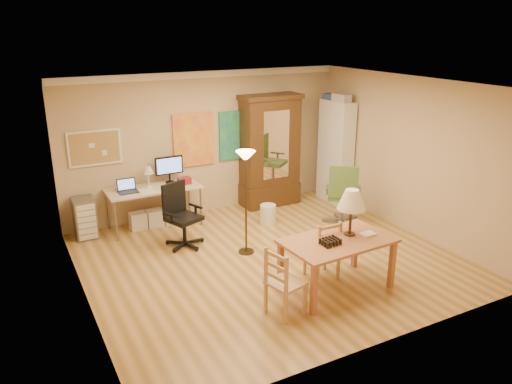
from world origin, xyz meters
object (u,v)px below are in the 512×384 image
office_chair_green (342,208)px  armoire (270,158)px  office_chair_black (183,229)px  bookshelf (335,152)px  computer_desk (155,202)px  dining_table (343,228)px

office_chair_green → armoire: size_ratio=0.52×
office_chair_black → bookshelf: size_ratio=0.51×
armoire → bookshelf: armoire is taller
computer_desk → office_chair_black: 1.06m
dining_table → computer_desk: dining_table is taller
computer_desk → armoire: 2.46m
office_chair_black → dining_table: bearing=-57.6°
dining_table → office_chair_black: (-1.48, 2.33, -0.60)m
office_chair_black → armoire: size_ratio=0.48×
bookshelf → computer_desk: bearing=174.5°
dining_table → office_chair_black: size_ratio=1.44×
office_chair_black → computer_desk: bearing=97.6°
computer_desk → armoire: size_ratio=0.74×
office_chair_black → office_chair_green: 2.95m
computer_desk → bookshelf: bearing=-5.5°
office_chair_black → office_chair_green: size_ratio=0.92×
dining_table → computer_desk: (-1.61, 3.36, -0.43)m
dining_table → armoire: armoire is taller
dining_table → armoire: (0.79, 3.44, 0.08)m
dining_table → armoire: size_ratio=0.69×
armoire → bookshelf: (1.29, -0.44, 0.06)m
dining_table → office_chair_black: 2.82m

